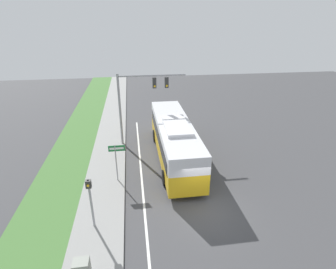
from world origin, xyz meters
TOP-DOWN VIEW (x-y plane):
  - ground_plane at (0.00, 0.00)m, footprint 80.00×80.00m
  - sidewalk at (-6.20, 0.00)m, footprint 2.80×80.00m
  - grass_verge at (-9.40, 0.00)m, footprint 3.60×80.00m
  - lane_divider_near at (-3.60, 0.00)m, footprint 0.14×30.00m
  - bus at (-0.81, 6.34)m, footprint 2.76×11.54m
  - signal_gantry at (-3.33, 9.63)m, footprint 5.80×0.41m
  - pedestrian_signal at (-6.42, -0.74)m, footprint 0.28×0.34m
  - street_sign at (-5.24, 3.62)m, footprint 1.11×0.08m

SIDE VIEW (x-z plane):
  - ground_plane at x=0.00m, z-range 0.00..0.00m
  - lane_divider_near at x=-3.60m, z-range 0.00..0.01m
  - grass_verge at x=-9.40m, z-range 0.00..0.10m
  - sidewalk at x=-6.20m, z-range 0.00..0.12m
  - bus at x=-0.81m, z-range 0.18..3.58m
  - street_sign at x=-5.24m, z-range 0.53..3.41m
  - pedestrian_signal at x=-6.42m, z-range 0.56..3.63m
  - signal_gantry at x=-3.33m, z-range 1.36..7.82m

